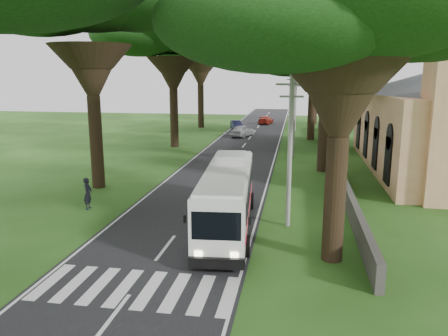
# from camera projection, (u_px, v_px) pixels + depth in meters

# --- Properties ---
(ground) EXTENTS (140.00, 140.00, 0.00)m
(ground) POSITION_uv_depth(u_px,v_px,m) (152.00, 266.00, 18.30)
(ground) COLOR #244A15
(ground) RESTS_ON ground
(road) EXTENTS (8.00, 120.00, 0.04)m
(road) POSITION_uv_depth(u_px,v_px,m) (235.00, 157.00, 42.40)
(road) COLOR black
(road) RESTS_ON ground
(crosswalk) EXTENTS (8.00, 3.00, 0.01)m
(crosswalk) POSITION_uv_depth(u_px,v_px,m) (134.00, 289.00, 16.37)
(crosswalk) COLOR silver
(crosswalk) RESTS_ON ground
(property_wall) EXTENTS (0.35, 50.00, 1.20)m
(property_wall) POSITION_uv_depth(u_px,v_px,m) (331.00, 156.00, 39.85)
(property_wall) COLOR #383533
(property_wall) RESTS_ON ground
(pole_near) EXTENTS (1.60, 0.24, 8.00)m
(pole_near) POSITION_uv_depth(u_px,v_px,m) (290.00, 148.00, 22.31)
(pole_near) COLOR gray
(pole_near) RESTS_ON ground
(pole_mid) EXTENTS (1.60, 0.24, 8.00)m
(pole_mid) POSITION_uv_depth(u_px,v_px,m) (294.00, 114.00, 41.59)
(pole_mid) COLOR gray
(pole_mid) RESTS_ON ground
(pole_far) EXTENTS (1.60, 0.24, 8.00)m
(pole_far) POSITION_uv_depth(u_px,v_px,m) (296.00, 101.00, 60.87)
(pole_far) COLOR gray
(pole_far) RESTS_ON ground
(tree_l_midb) EXTENTS (14.52, 14.52, 16.02)m
(tree_l_midb) POSITION_uv_depth(u_px,v_px,m) (172.00, 26.00, 45.73)
(tree_l_midb) COLOR black
(tree_l_midb) RESTS_ON ground
(tree_l_far) EXTENTS (14.20, 14.20, 16.34)m
(tree_l_far) POSITION_uv_depth(u_px,v_px,m) (200.00, 37.00, 63.17)
(tree_l_far) COLOR black
(tree_l_far) RESTS_ON ground
(tree_r_mida) EXTENTS (14.10, 14.10, 16.28)m
(tree_r_mida) POSITION_uv_depth(u_px,v_px,m) (330.00, 5.00, 33.52)
(tree_r_mida) COLOR black
(tree_r_mida) RESTS_ON ground
(tree_r_midb) EXTENTS (13.74, 13.74, 13.68)m
(tree_r_midb) POSITION_uv_depth(u_px,v_px,m) (314.00, 50.00, 51.47)
(tree_r_midb) COLOR black
(tree_r_midb) RESTS_ON ground
(tree_r_far) EXTENTS (13.83, 13.83, 13.54)m
(tree_r_far) POSITION_uv_depth(u_px,v_px,m) (317.00, 57.00, 68.69)
(tree_r_far) COLOR black
(tree_r_far) RESTS_ON ground
(coach_bus) EXTENTS (3.18, 11.00, 3.20)m
(coach_bus) POSITION_uv_depth(u_px,v_px,m) (227.00, 196.00, 22.57)
(coach_bus) COLOR white
(coach_bus) RESTS_ON ground
(distant_car_a) EXTENTS (3.08, 4.73, 1.50)m
(distant_car_a) POSITION_uv_depth(u_px,v_px,m) (243.00, 131.00, 55.90)
(distant_car_a) COLOR #A1A1A5
(distant_car_a) RESTS_ON road
(distant_car_b) EXTENTS (2.37, 3.83, 1.19)m
(distant_car_b) POSITION_uv_depth(u_px,v_px,m) (236.00, 125.00, 64.05)
(distant_car_b) COLOR #22224F
(distant_car_b) RESTS_ON road
(distant_car_c) EXTENTS (2.41, 4.61, 1.28)m
(distant_car_c) POSITION_uv_depth(u_px,v_px,m) (266.00, 120.00, 70.36)
(distant_car_c) COLOR maroon
(distant_car_c) RESTS_ON road
(pedestrian) EXTENTS (0.52, 0.74, 1.91)m
(pedestrian) POSITION_uv_depth(u_px,v_px,m) (88.00, 194.00, 25.89)
(pedestrian) COLOR black
(pedestrian) RESTS_ON ground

